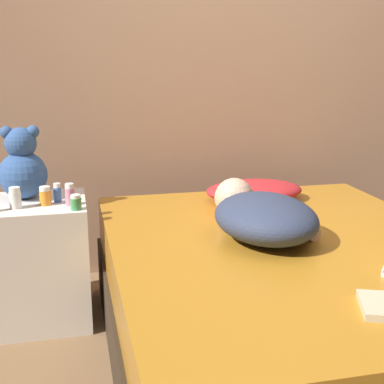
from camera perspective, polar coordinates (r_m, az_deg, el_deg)
The scene contains 12 objects.
ground_plane at distance 2.48m, azimuth 10.03°, elevation -17.35°, with size 12.00×12.00×0.00m, color brown.
wall_back at distance 3.26m, azimuth 2.55°, elevation 14.46°, with size 8.00×0.06×2.60m.
bed at distance 2.35m, azimuth 10.32°, elevation -11.72°, with size 1.50×1.86×0.55m.
nightstand at distance 2.77m, azimuth -16.10°, elevation -7.11°, with size 0.49×0.47×0.61m.
pillow at distance 2.85m, azimuth 6.66°, elevation 0.15°, with size 0.52×0.35×0.10m.
person_lying at distance 2.28m, azimuth 7.40°, elevation -2.42°, with size 0.45×0.71×0.19m.
teddy_bear at distance 2.73m, azimuth -17.63°, elevation 2.53°, with size 0.23×0.23×0.36m.
bottle_green at distance 2.49m, azimuth -12.29°, elevation -1.09°, with size 0.05×0.05×0.07m.
bottle_white at distance 2.58m, azimuth -18.35°, elevation -0.62°, with size 0.05×0.05×0.10m.
bottle_blue at distance 2.63m, azimuth -14.16°, elevation -0.10°, with size 0.04×0.04×0.09m.
bottle_orange at distance 2.60m, azimuth -15.39°, elevation -0.41°, with size 0.05×0.05×0.09m.
bottle_pink at distance 2.57m, azimuth -12.90°, elevation -0.28°, with size 0.04×0.04×0.10m.
Camera 1 is at (-0.87, -1.93, 1.29)m, focal length 50.00 mm.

